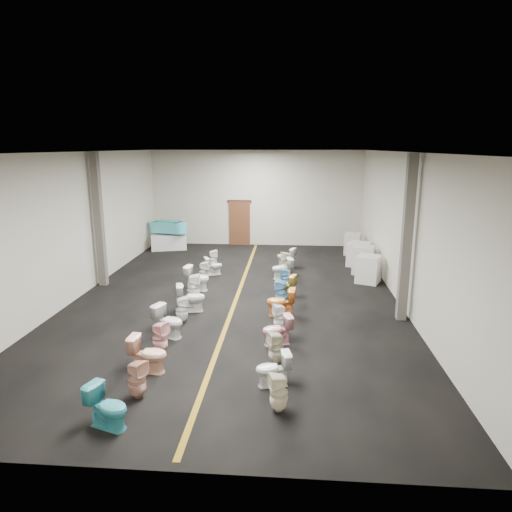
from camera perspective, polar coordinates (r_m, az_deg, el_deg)
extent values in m
plane|color=black|center=(14.53, -2.41, -5.17)|extent=(16.00, 16.00, 0.00)
plane|color=black|center=(13.76, -2.60, 12.87)|extent=(16.00, 16.00, 0.00)
plane|color=#BCB7A1|center=(21.86, 0.03, 7.22)|extent=(10.00, 0.00, 10.00)
plane|color=#BCB7A1|center=(6.37, -11.24, -8.93)|extent=(10.00, 0.00, 10.00)
plane|color=#BCB7A1|center=(15.39, -21.35, 3.61)|extent=(0.00, 16.00, 16.00)
plane|color=#BCB7A1|center=(14.26, 17.90, 3.17)|extent=(0.00, 16.00, 16.00)
cube|color=#8C6714|center=(14.53, -2.41, -5.16)|extent=(0.12, 15.60, 0.01)
cube|color=#562D19|center=(22.04, -2.06, 4.11)|extent=(1.00, 0.10, 2.10)
cube|color=#331C11|center=(21.90, -2.08, 6.88)|extent=(1.15, 0.08, 0.10)
cube|color=#59544C|center=(16.18, -19.05, 4.25)|extent=(0.25, 0.25, 4.50)
cube|color=#59544C|center=(12.77, 18.32, 1.99)|extent=(0.25, 0.25, 4.50)
cube|color=silver|center=(21.51, -10.83, 1.75)|extent=(1.74, 1.19, 0.70)
cube|color=#45BAC8|center=(21.38, -10.91, 3.58)|extent=(1.33, 0.96, 0.50)
cylinder|color=#45BAC8|center=(21.69, -12.28, 3.66)|extent=(0.66, 0.66, 0.50)
cylinder|color=#45BAC8|center=(21.08, -9.51, 3.50)|extent=(0.66, 0.66, 0.50)
cube|color=teal|center=(21.35, -10.94, 4.11)|extent=(1.08, 0.71, 0.20)
cube|color=silver|center=(16.41, 13.87, -1.60)|extent=(0.99, 0.99, 0.97)
cube|color=silver|center=(17.53, 13.27, -0.47)|extent=(0.93, 0.93, 1.04)
cube|color=silver|center=(18.63, 12.75, 0.23)|extent=(1.09, 1.09, 0.95)
cube|color=beige|center=(20.52, 11.99, 1.49)|extent=(0.82, 0.82, 0.95)
imported|color=teal|center=(8.48, -18.03, -17.48)|extent=(0.85, 0.65, 0.76)
imported|color=#D79C87|center=(9.19, -14.67, -14.68)|extent=(0.46, 0.46, 0.76)
imported|color=#FABC9E|center=(10.07, -13.31, -11.85)|extent=(0.82, 0.50, 0.80)
imported|color=#F8B2B2|center=(10.85, -11.91, -9.96)|extent=(0.46, 0.46, 0.77)
imported|color=silver|center=(11.70, -10.87, -8.02)|extent=(0.91, 0.73, 0.81)
imported|color=white|center=(12.57, -9.27, -6.63)|extent=(0.43, 0.42, 0.72)
imported|color=silver|center=(13.32, -8.15, -5.19)|extent=(0.89, 0.64, 0.82)
imported|color=white|center=(14.31, -7.80, -3.85)|extent=(0.41, 0.41, 0.82)
imported|color=white|center=(15.23, -7.36, -2.76)|extent=(0.88, 0.60, 0.83)
imported|color=white|center=(16.11, -6.55, -1.97)|extent=(0.36, 0.35, 0.74)
imported|color=silver|center=(17.00, -5.36, -1.23)|extent=(0.77, 0.62, 0.68)
imported|color=white|center=(17.78, -5.42, -0.45)|extent=(0.43, 0.42, 0.75)
imported|color=beige|center=(8.52, 2.88, -16.69)|extent=(0.43, 0.42, 0.74)
imported|color=white|center=(9.32, 2.16, -13.96)|extent=(0.77, 0.55, 0.71)
imported|color=beige|center=(10.17, 2.52, -11.40)|extent=(0.45, 0.44, 0.74)
imported|color=pink|center=(11.09, 2.67, -9.24)|extent=(0.81, 0.62, 0.73)
imported|color=white|center=(11.88, 2.99, -7.69)|extent=(0.42, 0.42, 0.72)
imported|color=orange|center=(12.85, 3.13, -5.79)|extent=(0.84, 0.52, 0.82)
imported|color=#66AAD9|center=(13.71, 3.20, -4.60)|extent=(0.42, 0.41, 0.79)
imported|color=gold|center=(14.52, 3.60, -3.68)|extent=(0.81, 0.61, 0.73)
imported|color=#67B3D8|center=(15.42, 3.61, -2.74)|extent=(0.33, 0.32, 0.68)
imported|color=white|center=(16.43, 3.31, -1.57)|extent=(0.83, 0.60, 0.76)
imported|color=#EDE5C2|center=(17.26, 3.83, -0.77)|extent=(0.47, 0.47, 0.80)
imported|color=white|center=(18.15, 3.78, -0.12)|extent=(0.85, 0.66, 0.76)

